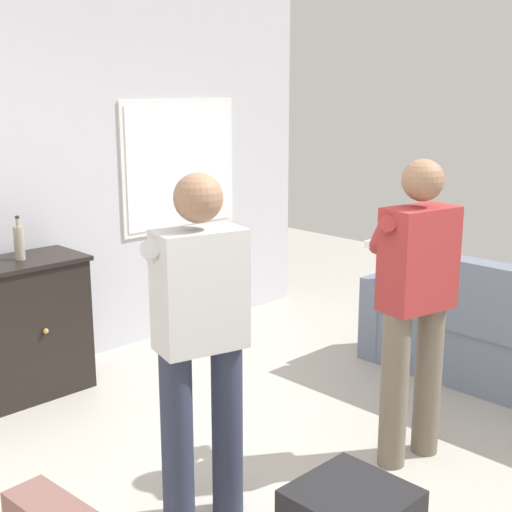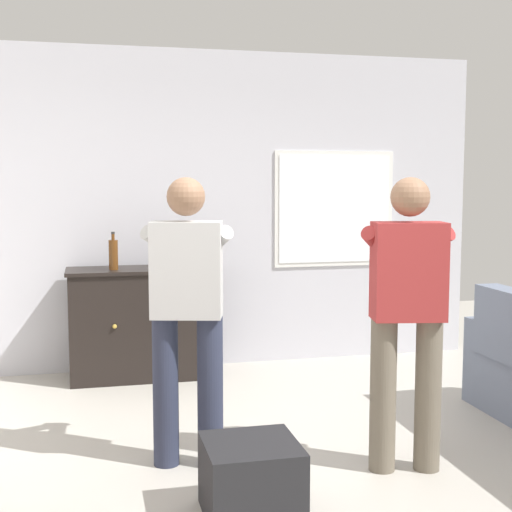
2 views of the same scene
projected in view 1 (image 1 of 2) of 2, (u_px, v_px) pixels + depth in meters
wall_back_with_window at (35, 179)px, 5.01m from camera, size 5.20×0.15×2.80m
bottle_liquor_amber at (19, 242)px, 4.62m from camera, size 0.07×0.07×0.29m
person_standing_left at (200, 335)px, 3.24m from camera, size 0.54×0.51×1.68m
person_standing_right at (415, 298)px, 3.81m from camera, size 0.55×0.51×1.68m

